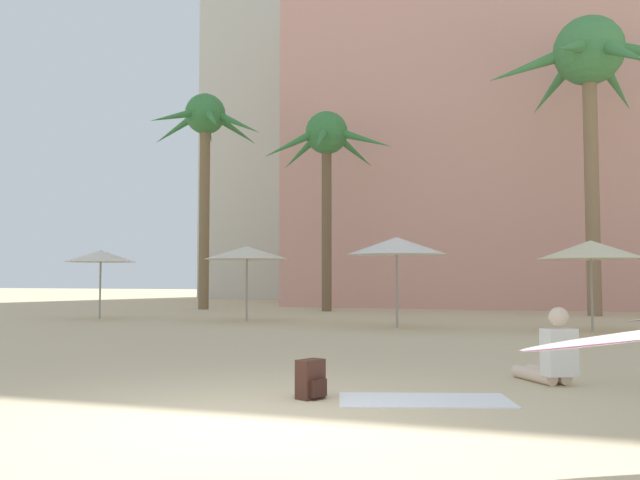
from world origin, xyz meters
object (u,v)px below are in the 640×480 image
palm_tree_left (206,134)px  person_near_left (552,357)px  palm_tree_far_left (326,148)px  cafe_umbrella_2 (397,246)px  backpack (311,380)px  cafe_umbrella_1 (591,250)px  beach_towel (425,400)px  palm_tree_center (589,67)px  cafe_umbrella_3 (247,253)px  cafe_umbrella_0 (101,256)px

palm_tree_left → person_near_left: (13.19, -15.79, -6.96)m
palm_tree_far_left → person_near_left: bearing=-63.4°
cafe_umbrella_2 → backpack: size_ratio=6.31×
cafe_umbrella_1 → palm_tree_left: bearing=153.5°
palm_tree_far_left → palm_tree_left: (-5.28, -0.05, 0.90)m
palm_tree_left → person_near_left: palm_tree_left is taller
backpack → person_near_left: 3.11m
cafe_umbrella_1 → beach_towel: size_ratio=1.41×
palm_tree_left → palm_tree_center: bearing=-0.4°
cafe_umbrella_1 → cafe_umbrella_3: (-9.52, 0.84, 0.07)m
palm_tree_center → person_near_left: bearing=-96.2°
palm_tree_left → cafe_umbrella_3: bearing=-52.8°
cafe_umbrella_0 → palm_tree_left: bearing=89.3°
palm_tree_far_left → cafe_umbrella_1: palm_tree_far_left is taller
beach_towel → backpack: backpack is taller
person_near_left → palm_tree_far_left: bearing=-7.6°
palm_tree_far_left → backpack: palm_tree_far_left is taller
palm_tree_center → beach_towel: 19.52m
beach_towel → backpack: (-1.19, -0.25, 0.19)m
cafe_umbrella_3 → person_near_left: cafe_umbrella_3 is taller
palm_tree_far_left → cafe_umbrella_0: size_ratio=3.57×
palm_tree_left → person_near_left: bearing=-50.1°
palm_tree_far_left → person_near_left: (7.91, -15.84, -6.06)m
palm_tree_center → beach_towel: size_ratio=5.74×
cafe_umbrella_3 → backpack: cafe_umbrella_3 is taller
palm_tree_center → cafe_umbrella_2: (-5.35, -7.26, -6.45)m
cafe_umbrella_3 → cafe_umbrella_2: bearing=-12.7°
palm_tree_left → cafe_umbrella_1: 16.84m
palm_tree_left → backpack: size_ratio=21.38×
palm_tree_far_left → cafe_umbrella_3: bearing=-94.5°
cafe_umbrella_3 → beach_towel: cafe_umbrella_3 is taller
cafe_umbrella_1 → backpack: bearing=-108.9°
palm_tree_left → person_near_left: 21.72m
palm_tree_left → cafe_umbrella_2: palm_tree_left is taller
person_near_left → palm_tree_center: bearing=-40.3°
cafe_umbrella_3 → backpack: size_ratio=6.07×
cafe_umbrella_2 → beach_towel: size_ratio=1.46×
palm_tree_far_left → cafe_umbrella_2: bearing=-60.1°
palm_tree_far_left → cafe_umbrella_0: 9.70m
cafe_umbrella_0 → backpack: (10.77, -10.91, -1.77)m
palm_tree_far_left → palm_tree_left: palm_tree_left is taller
cafe_umbrella_2 → beach_towel: cafe_umbrella_2 is taller
cafe_umbrella_1 → cafe_umbrella_3: bearing=175.0°
cafe_umbrella_1 → person_near_left: size_ratio=2.67×
backpack → cafe_umbrella_3: bearing=142.4°
cafe_umbrella_1 → cafe_umbrella_3: size_ratio=1.00×
cafe_umbrella_1 → cafe_umbrella_3: cafe_umbrella_3 is taller
person_near_left → cafe_umbrella_0: bearing=21.6°
backpack → cafe_umbrella_1: bearing=95.9°
cafe_umbrella_0 → cafe_umbrella_3: 4.88m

